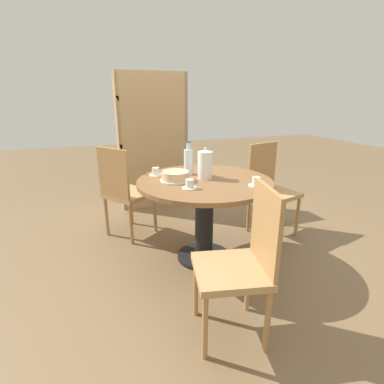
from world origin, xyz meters
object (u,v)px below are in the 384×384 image
Objects in this scene: chair_b at (242,261)px; water_bottle at (188,161)px; coffee_pot at (205,164)px; cake_main at (175,176)px; cup_b at (156,172)px; cup_a at (190,185)px; bookshelf at (152,143)px; chair_c at (270,187)px; chair_a at (125,190)px; cup_c at (256,182)px.

water_bottle is at bearing -170.80° from chair_b.
cake_main is at bearing 178.18° from coffee_pot.
chair_b is 1.25m from cup_b.
cup_b is (-0.16, 0.47, 0.00)m from cup_a.
water_bottle is 0.45m from cup_a.
water_bottle reaches higher than chair_b.
bookshelf reaches higher than cake_main.
chair_c is at bearing 12.30° from cake_main.
coffee_pot is at bearing -172.94° from chair_a.
bookshelf is 1.31m from cup_b.
bookshelf reaches higher than coffee_pot.
coffee_pot is at bearing -32.14° from cup_b.
chair_a reaches higher than cup_a.
cup_b is at bearing 169.25° from water_bottle.
coffee_pot is 0.28m from cake_main.
cake_main is (-1.12, -0.24, 0.28)m from chair_c.
cup_a is (-0.13, -0.42, -0.09)m from water_bottle.
coffee_pot is (0.15, 0.96, 0.37)m from chair_b.
cup_b is at bearing 173.33° from chair_a.
chair_a is at bearing 133.02° from coffee_pot.
cup_c is at bearing 156.12° from chair_b.
water_bottle is (0.53, -0.48, 0.36)m from chair_a.
water_bottle is 0.66m from cup_c.
cake_main is (-0.18, -0.17, -0.08)m from water_bottle.
chair_c is at bearing 16.48° from coffee_pot.
chair_c is 0.96m from coffee_pot.
chair_c is at bearing -141.47° from chair_a.
cup_c is at bearing -12.53° from cup_a.
coffee_pot is at bearing 46.21° from cup_a.
chair_c is 7.99× the size of cup_b.
cup_c is (0.38, -0.53, -0.09)m from water_bottle.
cup_c is at bearing -147.48° from chair_c.
water_bottle is at bearing 115.72° from coffee_pot.
cup_b is at bearing -156.83° from chair_b.
water_bottle reaches higher than cup_b.
water_bottle reaches higher than coffee_pot.
chair_a is 1.01m from cup_a.
chair_c is 1.21m from cup_a.
chair_c reaches higher than cup_a.
chair_a is 0.97m from coffee_pot.
bookshelf is at bearing 86.50° from cup_a.
bookshelf is 1.76m from cup_a.
chair_b is 0.56× the size of bookshelf.
bookshelf is at bearing 112.62° from chair_c.
chair_a is 0.56× the size of bookshelf.
chair_c is 7.99× the size of cup_c.
cake_main is at bearing -63.72° from cup_b.
cup_a is at bearing -107.98° from water_bottle.
coffee_pot is 0.90× the size of water_bottle.
coffee_pot is 0.34m from cup_a.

